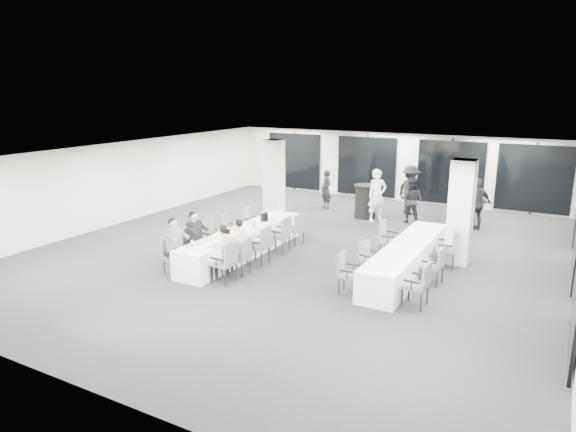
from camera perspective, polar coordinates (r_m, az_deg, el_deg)
name	(u,v)px	position (r m, az deg, el deg)	size (l,w,h in m)	color
room	(346,199)	(15.28, 6.44, 1.85)	(14.04, 16.04, 2.84)	#232328
column_left	(274,178)	(18.73, -1.57, 4.21)	(0.60, 0.60, 2.80)	silver
column_right	(461,212)	(14.28, 18.64, 0.39)	(0.60, 0.60, 2.80)	silver
banquet_table_main	(243,243)	(14.46, -5.03, -2.96)	(0.90, 5.00, 0.75)	white
banquet_table_side	(406,259)	(13.39, 13.02, -4.66)	(0.90, 5.00, 0.75)	white
cocktail_table	(365,201)	(18.77, 8.59, 1.63)	(0.87, 0.87, 1.21)	black
chair_main_left_near	(172,253)	(13.40, -12.78, -4.06)	(0.45, 0.50, 0.88)	#52545A
chair_main_left_second	(192,243)	(13.96, -10.67, -3.01)	(0.57, 0.61, 0.97)	#52545A
chair_main_left_mid	(211,234)	(14.61, -8.51, -2.01)	(0.55, 0.60, 1.03)	#52545A
chair_main_left_fourth	(229,228)	(15.29, -6.53, -1.34)	(0.59, 0.62, 0.98)	#52545A
chair_main_left_far	(250,220)	(16.20, -4.21, -0.47)	(0.53, 0.57, 0.95)	#52545A
chair_main_right_near	(226,260)	(12.40, -6.86, -4.85)	(0.54, 0.60, 1.04)	#52545A
chair_main_right_second	(242,255)	(12.94, -5.17, -4.29)	(0.48, 0.54, 0.93)	#52545A
chair_main_right_mid	(261,243)	(13.66, -3.00, -3.04)	(0.53, 0.59, 1.02)	#52545A
chair_main_right_fourth	(282,233)	(14.57, -0.69, -1.87)	(0.55, 0.61, 1.04)	#52545A
chair_main_right_far	(296,227)	(15.35, 0.94, -1.25)	(0.56, 0.59, 0.95)	#52545A
chair_side_left_near	(347,271)	(11.84, 6.54, -6.04)	(0.52, 0.56, 0.94)	#52545A
chair_side_left_mid	(368,256)	(13.05, 8.85, -4.40)	(0.53, 0.55, 0.87)	#52545A
chair_side_left_far	(387,237)	(14.48, 10.98, -2.28)	(0.54, 0.60, 1.02)	#52545A
chair_side_right_near	(420,282)	(11.36, 14.41, -7.14)	(0.54, 0.59, 0.99)	#52545A
chair_side_right_mid	(436,263)	(12.76, 16.11, -5.07)	(0.52, 0.56, 0.92)	#52545A
chair_side_right_far	(449,246)	(14.03, 17.42, -3.22)	(0.61, 0.64, 1.02)	#52545A
seated_guest_a	(176,243)	(13.20, -12.33, -2.89)	(0.50, 0.38, 1.44)	#5B5E63
seated_guest_b	(196,235)	(13.80, -10.14, -2.06)	(0.50, 0.38, 1.44)	black
seated_guest_c	(220,250)	(12.43, -7.54, -3.75)	(0.50, 0.38, 1.44)	white
seated_guest_d	(236,243)	(12.94, -5.80, -2.98)	(0.50, 0.38, 1.44)	white
standing_guest_a	(377,192)	(18.25, 9.89, 2.64)	(0.77, 0.62, 2.10)	white
standing_guest_b	(411,197)	(18.34, 13.52, 2.08)	(0.88, 0.54, 1.83)	black
standing_guest_c	(410,187)	(19.57, 13.43, 3.18)	(1.34, 0.68, 2.07)	black
standing_guest_d	(477,201)	(17.95, 20.28, 1.60)	(1.17, 0.66, 1.99)	black
standing_guest_e	(461,192)	(19.28, 18.72, 2.49)	(0.95, 0.58, 1.96)	#5B5E63
standing_guest_f	(469,199)	(18.55, 19.48, 1.78)	(1.67, 0.64, 1.82)	#5B5E63
standing_guest_g	(326,187)	(20.03, 4.27, 3.23)	(0.62, 0.50, 1.71)	black
ice_bucket_near	(227,233)	(13.57, -6.83, -1.90)	(0.24, 0.24, 0.27)	black
ice_bucket_far	(264,217)	(15.24, -2.64, -0.07)	(0.22, 0.22, 0.25)	black
water_bottle_a	(192,244)	(12.86, -10.60, -3.10)	(0.06, 0.06, 0.20)	silver
water_bottle_b	(254,225)	(14.42, -3.79, -0.96)	(0.07, 0.07, 0.23)	silver
water_bottle_c	(284,210)	(16.12, -0.45, 0.67)	(0.07, 0.07, 0.23)	silver
plate_a	(198,244)	(13.14, -9.92, -3.09)	(0.18, 0.18, 0.03)	white
plate_b	(212,246)	(12.97, -8.46, -3.27)	(0.20, 0.20, 0.03)	white
plate_c	(232,236)	(13.72, -6.28, -2.23)	(0.21, 0.21, 0.03)	white
wine_glass	(204,243)	(12.77, -9.34, -3.00)	(0.07, 0.07, 0.18)	silver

